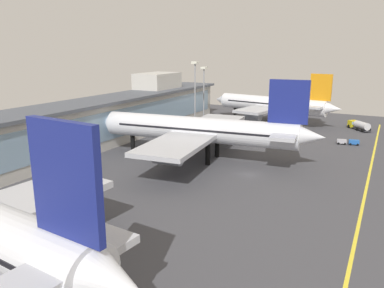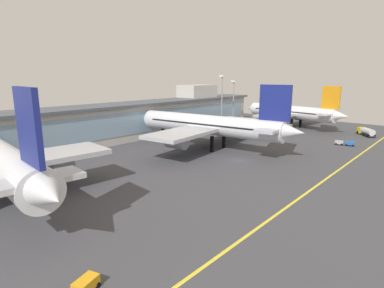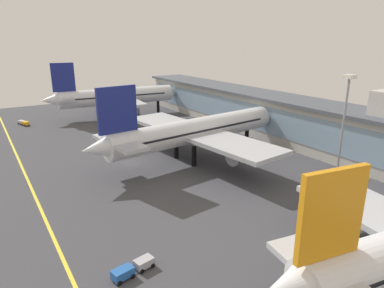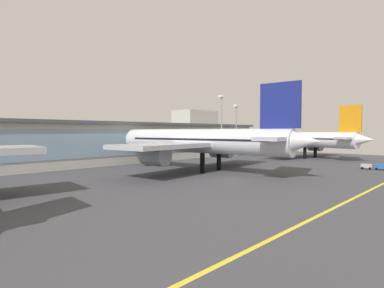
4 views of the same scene
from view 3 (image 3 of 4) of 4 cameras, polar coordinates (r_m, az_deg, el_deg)
name	(u,v)px [view 3 (image 3 of 4)]	position (r m, az deg, el deg)	size (l,w,h in m)	color
ground_plane	(131,163)	(81.58, -10.04, -3.16)	(180.00, 180.00, 0.00)	#424247
taxiway_centreline_stripe	(29,184)	(76.74, -25.42, -5.96)	(144.00, 0.50, 0.01)	yellow
terminal_building	(276,115)	(103.08, 13.86, 4.69)	(130.78, 14.00, 17.44)	beige
airliner_near_left	(117,97)	(130.23, -12.35, 7.68)	(37.28, 51.76, 20.12)	black
airliner_near_right	(196,131)	(81.11, 0.61, 2.19)	(47.39, 55.72, 19.18)	black
baggage_tug_near	(133,268)	(45.63, -9.83, -19.67)	(2.66, 5.78, 1.40)	black
service_truck_far	(24,123)	(128.59, -26.19, 3.19)	(5.79, 3.21, 1.40)	black
apron_light_mast_west	(345,114)	(70.76, 24.04, 4.59)	(1.80, 1.80, 21.66)	gray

